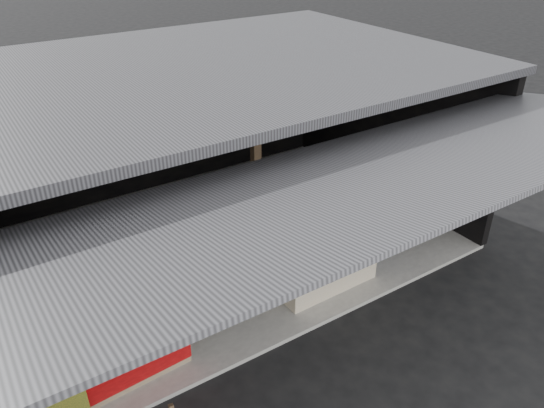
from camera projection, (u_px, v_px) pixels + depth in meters
ground at (314, 329)px, 7.04m from camera, size 80.00×80.00×0.00m
concrete_slab at (223, 241)px, 8.85m from camera, size 7.00×5.00×0.06m
shophouse at (207, 118)px, 8.06m from camera, size 7.40×7.29×3.02m
banana_table at (319, 255)px, 7.69m from camera, size 1.56×0.97×0.85m
banana_pile at (321, 226)px, 7.44m from camera, size 1.44×0.87×0.17m
white_crate at (279, 224)px, 8.25m from camera, size 1.01×0.74×1.06m
neighbor_stall at (117, 343)px, 6.10m from camera, size 1.54×0.77×1.55m
green_signboard at (55, 398)px, 5.43m from camera, size 0.60×0.16×0.90m
water_barrel at (350, 235)px, 8.47m from camera, size 0.36×0.36×0.52m
plastic_chair at (335, 174)px, 9.67m from camera, size 0.60×0.60×0.99m
magenta_rug at (344, 216)px, 9.49m from camera, size 1.56×1.09×0.01m
picture_frames at (146, 95)px, 9.57m from camera, size 1.62×0.04×0.46m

